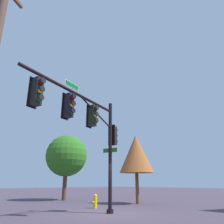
{
  "coord_description": "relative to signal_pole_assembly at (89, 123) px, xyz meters",
  "views": [
    {
      "loc": [
        8.27,
        9.06,
        1.5
      ],
      "look_at": [
        -0.03,
        0.11,
        5.5
      ],
      "focal_mm": 34.77,
      "sensor_mm": 36.0,
      "label": 1
    }
  ],
  "objects": [
    {
      "name": "ground_plane",
      "position": [
        -1.99,
        -0.61,
        -4.33
      ],
      "size": [
        120.0,
        120.0,
        0.0
      ],
      "primitive_type": "plane",
      "color": "#483C4A"
    },
    {
      "name": "signal_pole_assembly",
      "position": [
        0.0,
        0.0,
        0.0
      ],
      "size": [
        6.79,
        2.35,
        6.04
      ],
      "color": "black",
      "rests_on": "ground_plane"
    },
    {
      "name": "fire_hydrant",
      "position": [
        -2.9,
        -3.0,
        -3.92
      ],
      "size": [
        0.33,
        0.24,
        0.83
      ],
      "color": "gold",
      "rests_on": "ground_plane"
    },
    {
      "name": "tree_near",
      "position": [
        -4.82,
        -9.93,
        -0.35
      ],
      "size": [
        3.88,
        3.88,
        5.93
      ],
      "color": "#4F332C",
      "rests_on": "ground_plane"
    },
    {
      "name": "tree_far",
      "position": [
        -7.04,
        -3.07,
        -0.61
      ],
      "size": [
        2.68,
        2.68,
        5.23
      ],
      "color": "brown",
      "rests_on": "ground_plane"
    }
  ]
}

